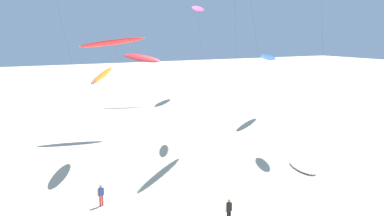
{
  "coord_description": "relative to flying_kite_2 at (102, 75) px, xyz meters",
  "views": [
    {
      "loc": [
        -11.92,
        -4.46,
        12.02
      ],
      "look_at": [
        -1.0,
        16.44,
        7.42
      ],
      "focal_mm": 35.89,
      "sensor_mm": 36.0,
      "label": 1
    }
  ],
  "objects": [
    {
      "name": "person_near_left",
      "position": [
        -2.78,
        -9.2,
        -7.37
      ],
      "size": [
        0.51,
        0.23,
        1.6
      ],
      "color": "red",
      "rests_on": "ground"
    },
    {
      "name": "person_foreground_walker",
      "position": [
        3.84,
        -15.5,
        -7.34
      ],
      "size": [
        0.51,
        0.21,
        1.66
      ],
      "color": "black",
      "rests_on": "ground"
    },
    {
      "name": "flying_kite_5",
      "position": [
        25.52,
        8.07,
        0.46
      ],
      "size": [
        6.81,
        11.02,
        9.66
      ],
      "color": "blue",
      "rests_on": "ground"
    },
    {
      "name": "flying_kite_8",
      "position": [
        13.77,
        26.81,
        -0.33
      ],
      "size": [
        6.14,
        5.26,
        9.04
      ],
      "color": "red",
      "rests_on": "ground"
    },
    {
      "name": "flying_kite_9",
      "position": [
        4.03,
        9.99,
        2.73
      ],
      "size": [
        7.68,
        9.23,
        11.9
      ],
      "color": "red",
      "rests_on": "ground"
    },
    {
      "name": "grounded_kite_0",
      "position": [
        15.35,
        -10.0,
        -8.08
      ],
      "size": [
        2.76,
        4.34,
        0.33
      ],
      "color": "white",
      "rests_on": "ground"
    },
    {
      "name": "flying_kite_6",
      "position": [
        26.2,
        29.94,
        8.25
      ],
      "size": [
        6.54,
        11.71,
        17.38
      ],
      "color": "#EA5193",
      "rests_on": "ground"
    },
    {
      "name": "flying_kite_2",
      "position": [
        0.0,
        0.0,
        0.0
      ],
      "size": [
        5.09,
        6.44,
        9.09
      ],
      "color": "orange",
      "rests_on": "ground"
    }
  ]
}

